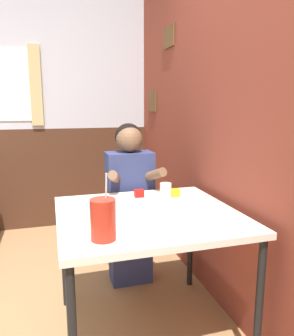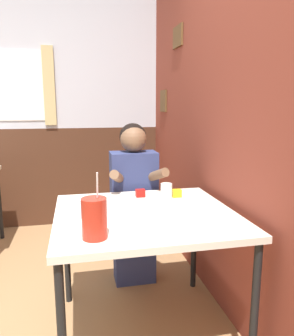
% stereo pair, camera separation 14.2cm
% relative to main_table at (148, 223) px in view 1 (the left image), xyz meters
% --- Properties ---
extents(brick_wall_right, '(0.08, 4.32, 2.70)m').
position_rel_main_table_xyz_m(brick_wall_right, '(0.58, 0.85, 0.66)').
color(brick_wall_right, brown).
rests_on(brick_wall_right, ground_plane).
extents(back_wall, '(5.63, 0.09, 2.70)m').
position_rel_main_table_xyz_m(back_wall, '(-0.77, 2.04, 0.66)').
color(back_wall, silver).
rests_on(back_wall, ground_plane).
extents(main_table, '(1.00, 0.93, 0.76)m').
position_rel_main_table_xyz_m(main_table, '(0.00, 0.00, 0.00)').
color(main_table, beige).
rests_on(main_table, ground_plane).
extents(person_seated, '(0.42, 0.40, 1.22)m').
position_rel_main_table_xyz_m(person_seated, '(0.04, 0.61, -0.06)').
color(person_seated, navy).
rests_on(person_seated, ground_plane).
extents(cocktail_pitcher, '(0.11, 0.11, 0.31)m').
position_rel_main_table_xyz_m(cocktail_pitcher, '(-0.30, -0.31, 0.16)').
color(cocktail_pitcher, '#B22819').
rests_on(cocktail_pitcher, main_table).
extents(glass_near_pitcher, '(0.08, 0.08, 0.10)m').
position_rel_main_table_xyz_m(glass_near_pitcher, '(-0.33, -0.02, 0.12)').
color(glass_near_pitcher, silver).
rests_on(glass_near_pitcher, main_table).
extents(glass_center, '(0.07, 0.07, 0.11)m').
position_rel_main_table_xyz_m(glass_center, '(0.18, 0.21, 0.12)').
color(glass_center, silver).
rests_on(glass_center, main_table).
extents(condiment_ketchup, '(0.06, 0.04, 0.05)m').
position_rel_main_table_xyz_m(condiment_ketchup, '(0.03, 0.31, 0.09)').
color(condiment_ketchup, '#B7140F').
rests_on(condiment_ketchup, main_table).
extents(condiment_mustard, '(0.06, 0.04, 0.05)m').
position_rel_main_table_xyz_m(condiment_mustard, '(0.26, 0.26, 0.09)').
color(condiment_mustard, yellow).
rests_on(condiment_mustard, main_table).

